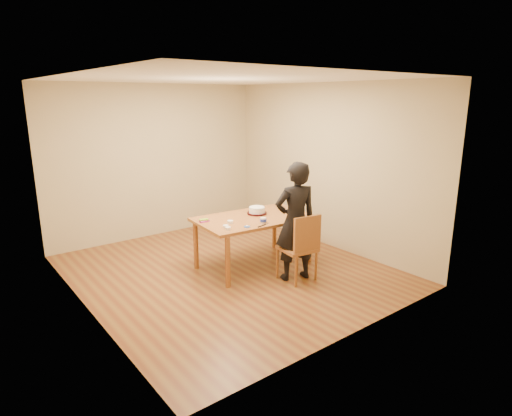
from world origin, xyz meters
TOP-DOWN VIEW (x-y plane):
  - room_shell at (0.00, 0.34)m, footprint 4.00×4.50m
  - dining_table at (0.43, -0.05)m, footprint 1.76×1.14m
  - dining_chair at (0.58, -0.83)m, footprint 0.50×0.50m
  - cake_plate at (0.57, 0.06)m, footprint 0.30×0.30m
  - cake at (0.57, 0.06)m, footprint 0.24×0.24m
  - frosting_dome at (0.57, 0.06)m, footprint 0.24×0.24m
  - frosting_tub at (0.35, -0.37)m, footprint 0.08×0.08m
  - frosting_lid at (0.05, -0.39)m, footprint 0.09×0.09m
  - frosting_dollop at (0.05, -0.39)m, footprint 0.04×0.04m
  - ramekin_green at (-0.20, -0.24)m, footprint 0.08×0.08m
  - ramekin_yellow at (-0.03, -0.10)m, footprint 0.08×0.08m
  - ramekin_multi at (-0.22, -0.33)m, footprint 0.07×0.07m
  - candy_box_pink at (-0.28, 0.18)m, footprint 0.14×0.07m
  - candy_box_green at (-0.28, 0.19)m, footprint 0.13×0.09m
  - spatula at (0.24, -0.48)m, footprint 0.18×0.06m
  - person at (0.58, -0.78)m, footprint 0.69×0.55m

SIDE VIEW (x-z plane):
  - dining_chair at x=0.58m, z-range 0.43..0.47m
  - dining_table at x=0.43m, z-range 0.71..0.75m
  - frosting_lid at x=0.05m, z-range 0.75..0.76m
  - spatula at x=0.24m, z-range 0.75..0.76m
  - candy_box_pink at x=-0.28m, z-range 0.75..0.77m
  - cake_plate at x=0.57m, z-range 0.75..0.77m
  - frosting_dollop at x=0.05m, z-range 0.76..0.78m
  - ramekin_multi at x=-0.22m, z-range 0.75..0.79m
  - ramekin_green at x=-0.20m, z-range 0.75..0.79m
  - ramekin_yellow at x=-0.03m, z-range 0.75..0.79m
  - candy_box_green at x=-0.28m, z-range 0.77..0.79m
  - frosting_tub at x=0.35m, z-range 0.75..0.82m
  - cake at x=0.57m, z-range 0.77..0.85m
  - person at x=0.58m, z-range 0.00..1.65m
  - frosting_dome at x=0.57m, z-range 0.85..0.88m
  - room_shell at x=0.00m, z-range 0.00..2.70m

